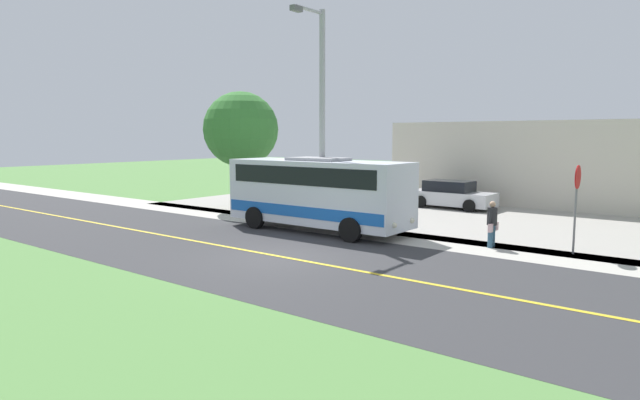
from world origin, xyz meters
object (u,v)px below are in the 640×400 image
pedestrian_with_bags (492,223)px  stop_sign (577,194)px  tree_curbside (241,130)px  parked_car_near (451,195)px  street_light_pole (321,111)px  commercial_building (553,161)px  shuttle_bus_front (318,191)px

pedestrian_with_bags → stop_sign: stop_sign is taller
tree_curbside → stop_sign: bearing=85.5°
parked_car_near → tree_curbside: bearing=-52.1°
stop_sign → tree_curbside: 16.77m
pedestrian_with_bags → street_light_pole: bearing=-84.8°
stop_sign → parked_car_near: 11.35m
stop_sign → tree_curbside: bearing=-94.5°
pedestrian_with_bags → stop_sign: 2.79m
street_light_pole → commercial_building: 17.39m
stop_sign → parked_car_near: (-8.13, -7.81, -1.28)m
street_light_pole → commercial_building: (-16.51, 4.85, -2.50)m
parked_car_near → tree_curbside: 11.64m
street_light_pole → commercial_building: street_light_pole is taller
tree_curbside → commercial_building: size_ratio=0.38×
pedestrian_with_bags → commercial_building: commercial_building is taller
street_light_pole → tree_curbside: street_light_pole is taller
shuttle_bus_front → street_light_pole: street_light_pole is taller
shuttle_bus_front → tree_curbside: size_ratio=1.28×
street_light_pole → shuttle_bus_front: bearing=25.1°
shuttle_bus_front → tree_curbside: (-2.92, -7.35, 2.52)m
shuttle_bus_front → commercial_building: bearing=164.6°
shuttle_bus_front → tree_curbside: bearing=-111.6°
stop_sign → commercial_building: (-15.30, -4.56, 0.34)m
stop_sign → commercial_building: bearing=-163.4°
stop_sign → tree_curbside: (-1.30, -16.57, 2.18)m
tree_curbside → street_light_pole: bearing=70.7°
stop_sign → commercial_building: commercial_building is taller
shuttle_bus_front → parked_car_near: 9.89m
pedestrian_with_bags → parked_car_near: bearing=-148.6°
stop_sign → pedestrian_with_bags: bearing=-76.8°
shuttle_bus_front → commercial_building: size_ratio=0.48×
shuttle_bus_front → tree_curbside: 8.30m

